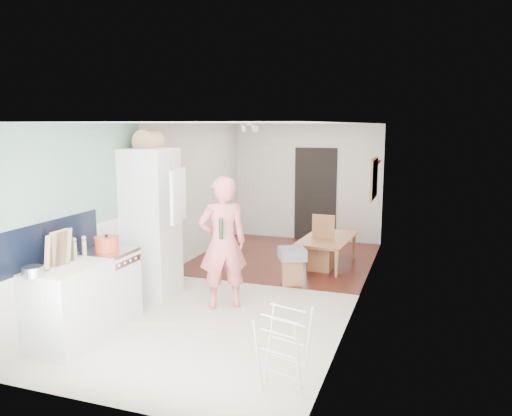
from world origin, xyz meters
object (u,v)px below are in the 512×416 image
Objects in this scene: stool at (291,272)px; person at (223,231)px; dining_chair at (321,243)px; drying_rack at (283,351)px; dining_table at (329,254)px.

person is at bearing -116.41° from stool.
drying_rack is at bearing -81.84° from dining_chair.
person is 2.40m from drying_rack.
stool is (-0.35, -1.22, -0.02)m from dining_table.
person is at bearing -111.12° from dining_chair.
dining_chair is 0.99m from stool.
drying_rack is (0.76, -3.10, 0.19)m from stool.
drying_rack is at bearing -170.67° from dining_table.
dining_chair is (0.89, 2.18, -0.60)m from person.
dining_chair is 2.33× the size of stool.
person is 1.65m from stool.
dining_chair is at bearing -145.74° from person.
drying_rack is (0.49, -4.01, -0.08)m from dining_chair.
dining_table is 1.59× the size of drying_rack.
dining_chair reaches higher than stool.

